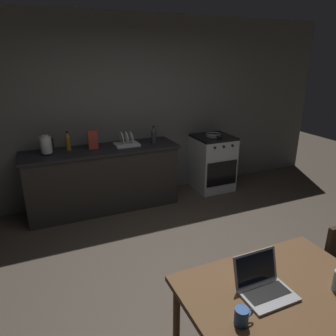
% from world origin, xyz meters
% --- Properties ---
extents(ground_plane, '(12.00, 12.00, 0.00)m').
position_xyz_m(ground_plane, '(0.00, 0.00, 0.00)').
color(ground_plane, '#473D33').
extents(back_wall, '(6.40, 0.10, 2.71)m').
position_xyz_m(back_wall, '(0.30, 2.45, 1.35)').
color(back_wall, '#5A5B57').
rests_on(back_wall, ground_plane).
extents(kitchen_counter, '(2.16, 0.64, 0.91)m').
position_xyz_m(kitchen_counter, '(-0.51, 2.10, 0.46)').
color(kitchen_counter, '#282623').
rests_on(kitchen_counter, ground_plane).
extents(stove_oven, '(0.60, 0.62, 0.91)m').
position_xyz_m(stove_oven, '(1.31, 2.09, 0.45)').
color(stove_oven, '#B7BABF').
rests_on(stove_oven, ground_plane).
extents(dining_table, '(1.22, 0.85, 0.73)m').
position_xyz_m(dining_table, '(-0.05, -0.96, 0.66)').
color(dining_table, brown).
rests_on(dining_table, ground_plane).
extents(laptop, '(0.32, 0.28, 0.22)m').
position_xyz_m(laptop, '(-0.15, -0.92, 0.78)').
color(laptop, '#99999E').
rests_on(laptop, dining_table).
extents(electric_kettle, '(0.17, 0.15, 0.25)m').
position_xyz_m(electric_kettle, '(-1.22, 2.10, 1.03)').
color(electric_kettle, black).
rests_on(electric_kettle, kitchen_counter).
extents(bottle, '(0.08, 0.08, 0.26)m').
position_xyz_m(bottle, '(0.26, 2.05, 1.03)').
color(bottle, '#2D2D33').
rests_on(bottle, kitchen_counter).
extents(frying_pan, '(0.24, 0.41, 0.05)m').
position_xyz_m(frying_pan, '(1.29, 2.07, 0.93)').
color(frying_pan, gray).
rests_on(frying_pan, stove_oven).
extents(coffee_mug, '(0.12, 0.08, 0.10)m').
position_xyz_m(coffee_mug, '(-0.43, -1.07, 0.78)').
color(coffee_mug, '#264C8C').
rests_on(coffee_mug, dining_table).
extents(cereal_box, '(0.13, 0.05, 0.26)m').
position_xyz_m(cereal_box, '(-0.61, 2.12, 1.04)').
color(cereal_box, '#B2382D').
rests_on(cereal_box, kitchen_counter).
extents(dish_rack, '(0.34, 0.26, 0.21)m').
position_xyz_m(dish_rack, '(-0.14, 2.10, 0.96)').
color(dish_rack, silver).
rests_on(dish_rack, kitchen_counter).
extents(bottle_b, '(0.07, 0.07, 0.27)m').
position_xyz_m(bottle_b, '(-0.94, 2.18, 1.04)').
color(bottle_b, '#8C601E').
rests_on(bottle_b, kitchen_counter).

